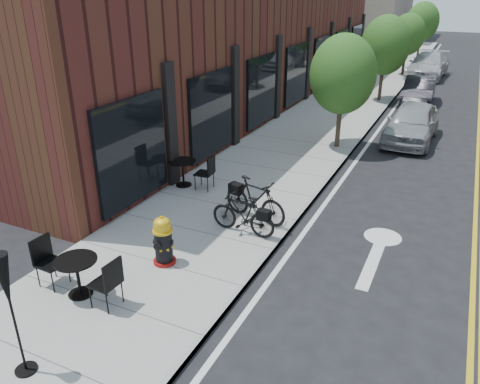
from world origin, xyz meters
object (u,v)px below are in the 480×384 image
Objects in this scene: bistro_set_c at (183,169)px; bicycle_right at (255,200)px; bistro_set_b at (77,272)px; fire_hydrant at (163,241)px; parked_car_c at (428,66)px; patio_umbrella at (7,290)px; bicycle_left at (243,214)px; parked_car_b at (419,91)px; parked_car_a at (412,123)px.

bicycle_right is at bearing -25.72° from bistro_set_c.
fire_hydrant is at bearing 66.04° from bistro_set_b.
fire_hydrant is at bearing -92.64° from parked_car_c.
bicycle_left is at bearing 77.96° from patio_umbrella.
parked_car_c is at bearing 90.90° from parked_car_b.
bistro_set_b is at bearing -23.63° from bicycle_left.
fire_hydrant is at bearing 86.78° from patio_umbrella.
parked_car_a reaches higher than bistro_set_c.
bistro_set_c is at bearing 103.66° from bistro_set_b.
bicycle_left is 0.89× the size of bicycle_right.
bistro_set_c is 14.57m from parked_car_b.
bistro_set_b is at bearing -106.47° from parked_car_a.
fire_hydrant is 0.21× the size of parked_car_c.
bicycle_right is at bearing -99.66° from parked_car_b.
bistro_set_c is at bearing -110.73° from parked_car_b.
parked_car_b is 7.71m from parked_car_c.
parked_car_a reaches higher than parked_car_b.
patio_umbrella reaches higher than bistro_set_b.
parked_car_a reaches higher than fire_hydrant.
bicycle_right is 0.45× the size of parked_car_b.
fire_hydrant is at bearing 175.05° from bicycle_right.
patio_umbrella reaches higher than bistro_set_c.
fire_hydrant is 0.53× the size of patio_umbrella.
parked_car_c reaches higher than parked_car_b.
bicycle_right reaches higher than bicycle_left.
patio_umbrella is at bearing -110.02° from fire_hydrant.
parked_car_c is at bearing 95.15° from parked_car_a.
parked_car_b is at bearing 95.94° from parked_car_a.
bicycle_right is 14.99m from parked_car_b.
bistro_set_b is at bearing -102.89° from parked_car_b.
parked_car_c is at bearing 9.89° from bicycle_right.
bicycle_right reaches higher than bistro_set_b.
parked_car_c is at bearing 178.84° from bicycle_left.
bicycle_right is 22.61m from parked_car_c.
parked_car_b reaches higher than bistro_set_b.
patio_umbrella is 28.57m from parked_car_c.
parked_car_c is (1.71, 23.26, 0.15)m from bicycle_left.
parked_car_b reaches higher than fire_hydrant.
bicycle_right is at bearing 79.65° from patio_umbrella.
bistro_set_c is at bearing 99.54° from fire_hydrant.
parked_car_c is (-0.35, 7.70, 0.10)m from parked_car_b.
bicycle_right is at bearing -174.79° from bicycle_left.
bicycle_left is 23.32m from parked_car_c.
patio_umbrella is (-1.07, -5.87, 0.89)m from bicycle_right.
parked_car_b is at bearing -84.10° from parked_car_c.
patio_umbrella is 14.87m from parked_car_a.
patio_umbrella reaches higher than parked_car_c.
parked_car_c is (4.41, 21.47, 0.14)m from bistro_set_c.
bistro_set_c is (-2.67, 1.07, -0.05)m from bicycle_right.
fire_hydrant is 17.63m from parked_car_b.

